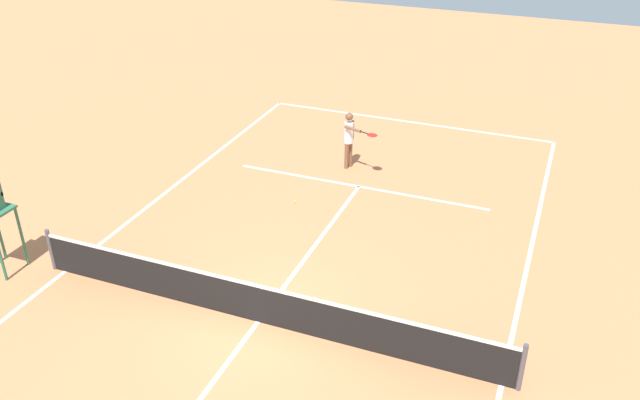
{
  "coord_description": "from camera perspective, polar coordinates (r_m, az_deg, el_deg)",
  "views": [
    {
      "loc": [
        -5.32,
        9.87,
        9.02
      ],
      "look_at": [
        0.22,
        -4.11,
        0.8
      ],
      "focal_mm": 37.45,
      "sensor_mm": 36.0,
      "label": 1
    }
  ],
  "objects": [
    {
      "name": "ground_plane",
      "position": [
        14.39,
        -5.3,
        -10.3
      ],
      "size": [
        60.0,
        60.0,
        0.0
      ],
      "primitive_type": "plane",
      "color": "#D37A4C"
    },
    {
      "name": "court_lines",
      "position": [
        14.39,
        -5.3,
        -10.29
      ],
      "size": [
        10.22,
        24.31,
        0.01
      ],
      "color": "white",
      "rests_on": "ground"
    },
    {
      "name": "tennis_net",
      "position": [
        14.08,
        -5.39,
        -8.73
      ],
      "size": [
        10.82,
        0.1,
        1.07
      ],
      "color": "#4C4C51",
      "rests_on": "ground"
    },
    {
      "name": "player_serving",
      "position": [
        20.24,
        2.58,
        5.51
      ],
      "size": [
        1.22,
        0.9,
        1.79
      ],
      "rotation": [
        0.0,
        0.0,
        1.24
      ],
      "color": "brown",
      "rests_on": "ground"
    },
    {
      "name": "tennis_ball",
      "position": [
        18.66,
        -2.18,
        -0.15
      ],
      "size": [
        0.07,
        0.07,
        0.07
      ],
      "primitive_type": "sphere",
      "color": "#CCE033",
      "rests_on": "ground"
    }
  ]
}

